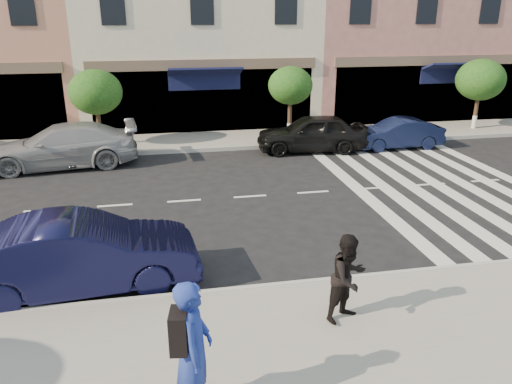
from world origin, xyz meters
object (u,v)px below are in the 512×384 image
object	(u,v)px
car_far_left	(62,146)
car_far_right	(397,134)
photographer	(194,349)
car_near_mid	(81,254)
walker	(349,278)
car_far_mid	(312,133)

from	to	relation	value
car_far_left	car_far_right	distance (m)	13.09
photographer	car_near_mid	bearing A→B (deg)	35.52
car_near_mid	car_far_left	xyz separation A→B (m)	(-1.83, 9.06, 0.01)
photographer	car_far_left	xyz separation A→B (m)	(-3.78, 12.98, -0.37)
walker	photographer	bearing A→B (deg)	-176.66
walker	car_far_mid	xyz separation A→B (m)	(2.91, 11.66, -0.21)
walker	car_far_left	xyz separation A→B (m)	(-6.57, 11.28, -0.19)
walker	car_near_mid	xyz separation A→B (m)	(-4.74, 2.23, -0.19)
car_far_mid	car_near_mid	bearing A→B (deg)	-33.55
car_far_left	car_far_mid	world-z (taller)	car_far_left
car_far_left	car_far_mid	xyz separation A→B (m)	(9.48, 0.38, -0.02)
car_far_mid	car_far_right	world-z (taller)	car_far_mid
car_far_mid	car_far_left	bearing A→B (deg)	-82.20
photographer	car_far_left	world-z (taller)	photographer
walker	car_far_left	world-z (taller)	walker
car_far_mid	car_far_right	xyz separation A→B (m)	(3.61, -0.20, -0.14)
car_far_mid	car_far_right	bearing A→B (deg)	92.28
car_near_mid	car_far_right	bearing A→B (deg)	-55.46
car_far_right	car_near_mid	bearing A→B (deg)	-50.95
car_near_mid	walker	bearing A→B (deg)	-119.95
photographer	walker	xyz separation A→B (m)	(2.79, 1.70, -0.19)
photographer	car_far_left	distance (m)	13.53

